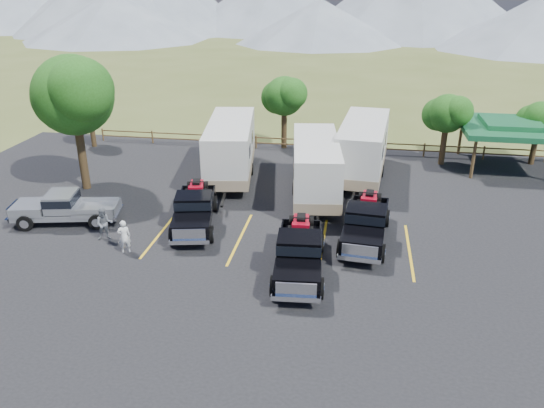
% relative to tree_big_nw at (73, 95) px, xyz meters
% --- Properties ---
extents(ground, '(320.00, 320.00, 0.00)m').
position_rel_tree_big_nw_xyz_m(ground, '(12.55, -9.03, -5.60)').
color(ground, '#465122').
rests_on(ground, ground).
extents(asphalt_lot, '(44.00, 34.00, 0.04)m').
position_rel_tree_big_nw_xyz_m(asphalt_lot, '(12.55, -6.03, -5.58)').
color(asphalt_lot, black).
rests_on(asphalt_lot, ground).
extents(stall_lines, '(12.12, 5.50, 0.01)m').
position_rel_tree_big_nw_xyz_m(stall_lines, '(12.55, -5.03, -5.55)').
color(stall_lines, gold).
rests_on(stall_lines, asphalt_lot).
extents(tree_big_nw, '(5.54, 5.18, 7.84)m').
position_rel_tree_big_nw_xyz_m(tree_big_nw, '(0.00, 0.00, 0.00)').
color(tree_big_nw, '#302212').
rests_on(tree_big_nw, ground).
extents(tree_ne_a, '(3.11, 2.92, 4.76)m').
position_rel_tree_big_nw_xyz_m(tree_ne_a, '(21.52, 7.99, -2.11)').
color(tree_ne_a, '#302212').
rests_on(tree_ne_a, ground).
extents(tree_ne_b, '(2.77, 2.59, 4.27)m').
position_rel_tree_big_nw_xyz_m(tree_ne_b, '(27.52, 8.99, -2.47)').
color(tree_ne_b, '#302212').
rests_on(tree_ne_b, ground).
extents(tree_north, '(3.46, 3.24, 5.25)m').
position_rel_tree_big_nw_xyz_m(tree_north, '(10.52, 9.99, -1.76)').
color(tree_north, '#302212').
rests_on(tree_north, ground).
extents(tree_nw_small, '(2.59, 2.43, 3.85)m').
position_rel_tree_big_nw_xyz_m(tree_nw_small, '(-3.48, 7.99, -2.81)').
color(tree_nw_small, '#302212').
rests_on(tree_nw_small, ground).
extents(rail_fence, '(36.12, 0.12, 1.00)m').
position_rel_tree_big_nw_xyz_m(rail_fence, '(14.55, 9.47, -4.99)').
color(rail_fence, brown).
rests_on(rail_fence, ground).
extents(pavilion, '(6.20, 6.20, 3.22)m').
position_rel_tree_big_nw_xyz_m(pavilion, '(25.55, 7.97, -2.81)').
color(pavilion, brown).
rests_on(pavilion, ground).
extents(rig_left, '(3.00, 6.06, 1.94)m').
position_rel_tree_big_nw_xyz_m(rig_left, '(7.98, -3.92, -4.62)').
color(rig_left, black).
rests_on(rig_left, asphalt_lot).
extents(rig_center, '(2.44, 6.07, 1.98)m').
position_rel_tree_big_nw_xyz_m(rig_center, '(13.71, -7.61, -4.60)').
color(rig_center, black).
rests_on(rig_center, asphalt_lot).
extents(rig_right, '(2.49, 6.07, 1.98)m').
position_rel_tree_big_nw_xyz_m(rig_right, '(16.50, -4.18, -4.60)').
color(rig_right, black).
rests_on(rig_right, asphalt_lot).
extents(trailer_left, '(3.81, 10.19, 3.52)m').
position_rel_tree_big_nw_xyz_m(trailer_left, '(8.15, 3.29, -3.71)').
color(trailer_left, silver).
rests_on(trailer_left, asphalt_lot).
extents(trailer_center, '(3.41, 9.59, 3.31)m').
position_rel_tree_big_nw_xyz_m(trailer_center, '(13.64, 0.81, -3.82)').
color(trailer_center, silver).
rests_on(trailer_center, asphalt_lot).
extents(trailer_right, '(3.33, 10.17, 3.52)m').
position_rel_tree_big_nw_xyz_m(trailer_right, '(16.23, 4.57, -3.72)').
color(trailer_right, silver).
rests_on(trailer_right, asphalt_lot).
extents(pickup_silver, '(5.72, 2.84, 1.64)m').
position_rel_tree_big_nw_xyz_m(pickup_silver, '(1.42, -4.74, -4.70)').
color(pickup_silver, '#92959A').
rests_on(pickup_silver, asphalt_lot).
extents(person_a, '(0.69, 0.61, 1.59)m').
position_rel_tree_big_nw_xyz_m(person_a, '(5.66, -7.23, -4.76)').
color(person_a, silver).
rests_on(person_a, asphalt_lot).
extents(person_b, '(0.97, 0.88, 1.61)m').
position_rel_tree_big_nw_xyz_m(person_b, '(4.19, -6.15, -4.75)').
color(person_b, slate).
rests_on(person_b, asphalt_lot).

